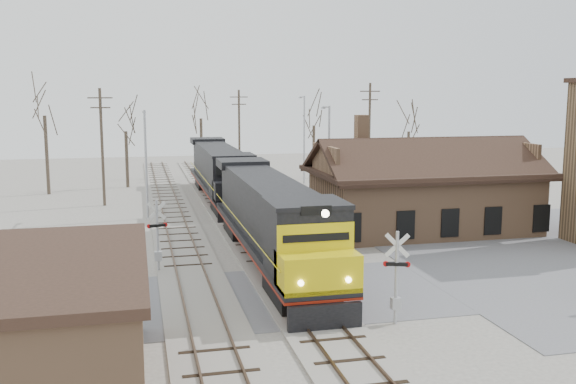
# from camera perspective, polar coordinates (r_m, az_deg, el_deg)

# --- Properties ---
(ground) EXTENTS (140.00, 140.00, 0.00)m
(ground) POSITION_cam_1_polar(r_m,az_deg,el_deg) (30.45, 0.64, -9.11)
(ground) COLOR #A8A398
(ground) RESTS_ON ground
(road) EXTENTS (60.00, 9.00, 0.03)m
(road) POSITION_cam_1_polar(r_m,az_deg,el_deg) (30.44, 0.64, -9.08)
(road) COLOR slate
(road) RESTS_ON ground
(parking_lot) EXTENTS (22.00, 26.00, 0.03)m
(parking_lot) POSITION_cam_1_polar(r_m,az_deg,el_deg) (41.75, 24.03, -4.92)
(parking_lot) COLOR slate
(parking_lot) RESTS_ON ground
(track_main) EXTENTS (3.40, 90.00, 0.24)m
(track_main) POSITION_cam_1_polar(r_m,az_deg,el_deg) (44.66, -4.00, -3.26)
(track_main) COLOR #A8A398
(track_main) RESTS_ON ground
(track_siding) EXTENTS (3.40, 90.00, 0.24)m
(track_siding) POSITION_cam_1_polar(r_m,az_deg,el_deg) (44.18, -9.78, -3.50)
(track_siding) COLOR #A8A398
(track_siding) RESTS_ON ground
(depot) EXTENTS (15.20, 9.31, 7.90)m
(depot) POSITION_cam_1_polar(r_m,az_deg,el_deg) (44.93, 11.88, -0.32)
(depot) COLOR #986E4E
(depot) RESTS_ON ground
(locomotive_lead) EXTENTS (3.26, 21.83, 4.85)m
(locomotive_lead) POSITION_cam_1_polar(r_m,az_deg,el_deg) (34.84, -1.46, -2.49)
(locomotive_lead) COLOR black
(locomotive_lead) RESTS_ON ground
(locomotive_trailing) EXTENTS (3.26, 21.83, 4.59)m
(locomotive_trailing) POSITION_cam_1_polar(r_m,az_deg,el_deg) (56.40, -6.07, 1.78)
(locomotive_trailing) COLOR black
(locomotive_trailing) RESTS_ON ground
(crossbuck_near) EXTENTS (1.06, 0.46, 3.87)m
(crossbuck_near) POSITION_cam_1_polar(r_m,az_deg,el_deg) (26.59, 9.60, -7.77)
(crossbuck_near) COLOR #A5A8AD
(crossbuck_near) RESTS_ON ground
(crossbuck_far) EXTENTS (1.09, 0.36, 3.86)m
(crossbuck_far) POSITION_cam_1_polar(r_m,az_deg,el_deg) (34.38, -11.52, -4.05)
(crossbuck_far) COLOR #A5A8AD
(crossbuck_far) RESTS_ON ground
(streetlight_a) EXTENTS (0.25, 2.04, 8.15)m
(streetlight_a) POSITION_cam_1_polar(r_m,az_deg,el_deg) (49.10, -12.52, 3.00)
(streetlight_a) COLOR #A5A8AD
(streetlight_a) RESTS_ON ground
(streetlight_b) EXTENTS (0.25, 2.04, 8.37)m
(streetlight_b) POSITION_cam_1_polar(r_m,az_deg,el_deg) (52.14, 3.61, 3.64)
(streetlight_b) COLOR #A5A8AD
(streetlight_b) RESTS_ON ground
(streetlight_c) EXTENTS (0.25, 2.04, 9.11)m
(streetlight_c) POSITION_cam_1_polar(r_m,az_deg,el_deg) (67.11, 1.42, 5.11)
(streetlight_c) COLOR #A5A8AD
(streetlight_c) RESTS_ON ground
(utility_pole_a) EXTENTS (2.00, 0.24, 9.79)m
(utility_pole_a) POSITION_cam_1_polar(r_m,az_deg,el_deg) (55.59, -16.20, 4.04)
(utility_pole_a) COLOR #382D23
(utility_pole_a) RESTS_ON ground
(utility_pole_b) EXTENTS (2.00, 0.24, 9.77)m
(utility_pole_b) POSITION_cam_1_polar(r_m,az_deg,el_deg) (72.32, -4.35, 5.36)
(utility_pole_b) COLOR #382D23
(utility_pole_b) RESTS_ON ground
(utility_pole_c) EXTENTS (2.00, 0.24, 10.36)m
(utility_pole_c) POSITION_cam_1_polar(r_m,az_deg,el_deg) (62.70, 7.24, 5.08)
(utility_pole_c) COLOR #382D23
(utility_pole_c) RESTS_ON ground
(tree_a) EXTENTS (4.89, 4.89, 11.99)m
(tree_a) POSITION_cam_1_polar(r_m,az_deg,el_deg) (63.54, -20.88, 7.45)
(tree_a) COLOR #382D23
(tree_a) RESTS_ON ground
(tree_b) EXTENTS (3.76, 3.76, 9.20)m
(tree_b) POSITION_cam_1_polar(r_m,az_deg,el_deg) (66.00, -14.25, 6.05)
(tree_b) COLOR #382D23
(tree_b) RESTS_ON ground
(tree_c) EXTENTS (4.37, 4.37, 10.71)m
(tree_c) POSITION_cam_1_polar(r_m,az_deg,el_deg) (73.67, -7.77, 7.33)
(tree_c) COLOR #382D23
(tree_c) RESTS_ON ground
(tree_d) EXTENTS (3.91, 3.91, 9.57)m
(tree_d) POSITION_cam_1_polar(r_m,az_deg,el_deg) (71.11, 2.32, 6.69)
(tree_d) COLOR #382D23
(tree_d) RESTS_ON ground
(tree_e) EXTENTS (3.51, 3.51, 8.61)m
(tree_e) POSITION_cam_1_polar(r_m,az_deg,el_deg) (71.07, 10.70, 5.99)
(tree_e) COLOR #382D23
(tree_e) RESTS_ON ground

